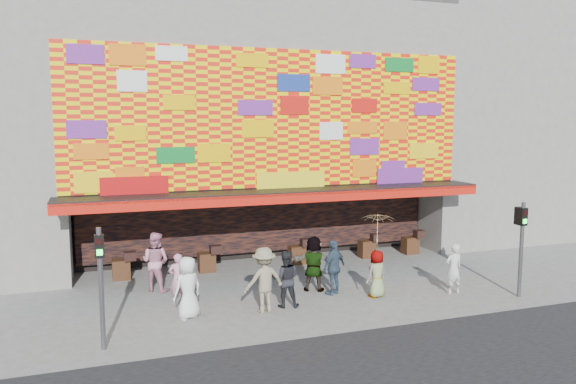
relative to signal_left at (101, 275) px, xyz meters
name	(u,v)px	position (x,y,z in m)	size (l,w,h in m)	color
ground	(318,303)	(6.20, 1.50, -1.86)	(90.00, 90.00, 0.00)	slate
shop_building	(247,126)	(6.20, 9.68, 3.37)	(15.20, 9.40, 10.00)	gray
neighbor_right	(500,110)	(19.20, 9.50, 4.14)	(11.00, 8.00, 12.00)	gray
signal_left	(101,275)	(0.00, 0.00, 0.00)	(0.22, 0.20, 3.00)	#59595B
signal_right	(522,239)	(12.40, 0.00, 0.00)	(0.22, 0.20, 3.00)	#59595B
ped_a	(188,288)	(2.29, 1.49, -0.98)	(0.86, 0.56, 1.75)	white
ped_b	(178,278)	(2.21, 2.92, -1.10)	(0.56, 0.37, 1.53)	#CD84A0
ped_c	(285,279)	(5.17, 1.51, -1.01)	(0.82, 0.64, 1.69)	black
ped_d	(264,280)	(4.44, 1.28, -0.91)	(1.23, 0.71, 1.90)	gray
ped_e	(334,267)	(7.01, 2.14, -0.98)	(1.03, 0.43, 1.76)	#34485C
ped_f	(314,263)	(6.55, 2.71, -0.96)	(1.68, 0.53, 1.81)	gray
ped_g	(377,274)	(8.16, 1.44, -1.11)	(0.73, 0.47, 1.49)	gray
ped_h	(454,269)	(10.64, 0.95, -1.05)	(0.59, 0.39, 1.63)	silver
ped_i	(156,262)	(1.71, 4.38, -0.89)	(0.94, 0.73, 1.93)	pink
parasol	(378,229)	(8.16, 1.44, 0.32)	(1.12, 1.14, 1.90)	beige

